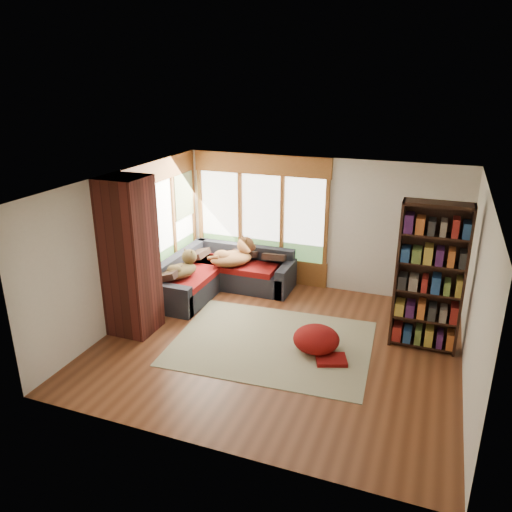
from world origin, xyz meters
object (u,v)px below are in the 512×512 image
Objects in this scene: bookshelf at (430,278)px; dog_brindle at (183,265)px; brick_chimney at (130,257)px; pouf at (316,338)px; sectional_sofa at (212,273)px; area_rug at (272,343)px; dog_tan at (235,252)px.

dog_brindle is at bearing 178.02° from bookshelf.
pouf is at bearing 7.53° from brick_chimney.
dog_brindle is (0.24, 1.26, -0.56)m from brick_chimney.
bookshelf is at bearing 24.94° from pouf.
brick_chimney is 1.18× the size of sectional_sofa.
bookshelf is at bearing -77.90° from dog_brindle.
sectional_sofa is at bearing 137.77° from area_rug.
area_rug is at bearing -161.55° from bookshelf.
area_rug is at bearing -99.34° from dog_brindle.
pouf is at bearing -155.06° from bookshelf.
brick_chimney is 4.68m from bookshelf.
bookshelf is 3.24× the size of pouf.
sectional_sofa is 3.05× the size of pouf.
brick_chimney is 3.19× the size of dog_brindle.
sectional_sofa is at bearing 77.71° from brick_chimney.
area_rug is at bearing -41.25° from sectional_sofa.
bookshelf reaches higher than dog_tan.
brick_chimney reaches higher than sectional_sofa.
pouf is 0.89× the size of dog_brindle.
dog_brindle is at bearing 162.77° from pouf.
bookshelf is 1.94m from pouf.
bookshelf is at bearing 13.73° from brick_chimney.
dog_brindle is at bearing -170.49° from dog_tan.
brick_chimney is at bearing -176.53° from dog_brindle.
pouf is at bearing 2.82° from area_rug.
sectional_sofa is 0.93m from dog_brindle.
brick_chimney is at bearing -155.57° from dog_tan.
area_rug is 2.63m from bookshelf.
dog_tan reaches higher than sectional_sofa.
bookshelf is (2.24, 0.75, 1.16)m from area_rug.
bookshelf is 2.39× the size of dog_tan.
bookshelf is (4.54, 1.11, -0.13)m from brick_chimney.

